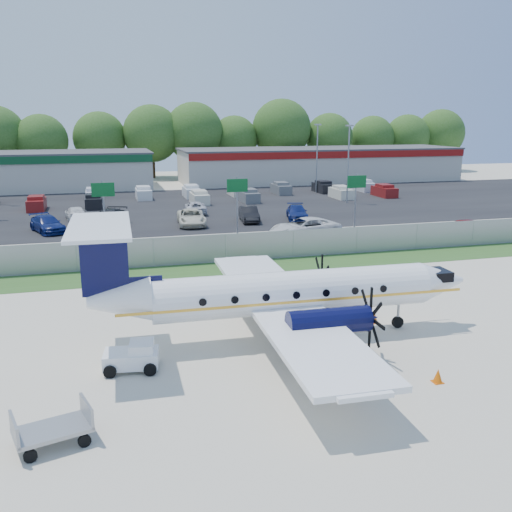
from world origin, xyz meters
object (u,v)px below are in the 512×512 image
object	(u,v)px
aircraft	(285,293)
pushback_tug	(134,356)
baggage_cart_far	(335,324)
baggage_cart_near	(52,429)

from	to	relation	value
aircraft	pushback_tug	distance (m)	7.23
pushback_tug	baggage_cart_far	world-z (taller)	pushback_tug
baggage_cart_far	aircraft	bearing A→B (deg)	179.39
pushback_tug	baggage_cart_far	size ratio (longest dim) A/B	1.13
aircraft	baggage_cart_far	distance (m)	3.04
pushback_tug	baggage_cart_near	world-z (taller)	baggage_cart_near
baggage_cart_near	baggage_cart_far	distance (m)	13.73
aircraft	baggage_cart_near	distance (m)	11.72
baggage_cart_near	baggage_cart_far	xyz separation A→B (m)	(12.13, 6.44, -0.11)
baggage_cart_far	pushback_tug	bearing A→B (deg)	-170.61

